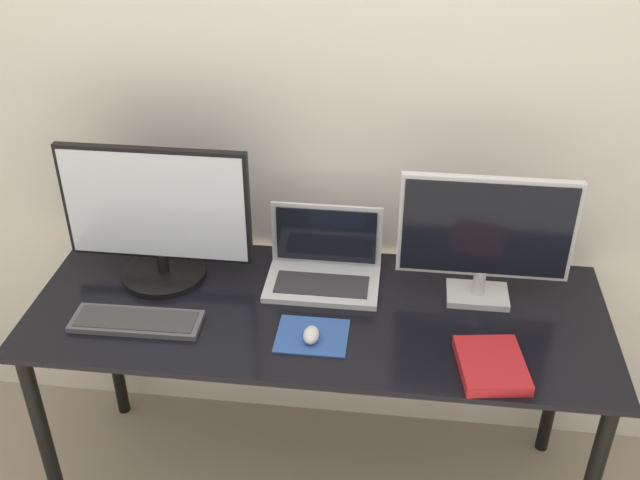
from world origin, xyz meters
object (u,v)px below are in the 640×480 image
Objects in this scene: laptop at (325,264)px; keyboard at (137,321)px; mouse at (311,335)px; monitor_right at (485,235)px; monitor_left at (157,218)px; book at (492,365)px.

laptop is 0.92× the size of keyboard.
monitor_right is at bearing 29.36° from mouse.
monitor_right is 0.49m from laptop.
monitor_left reaches higher than laptop.
book is (0.48, -0.36, -0.04)m from laptop.
laptop is at bearing 89.29° from mouse.
book is at bearing -86.74° from monitor_right.
laptop reaches higher than book.
monitor_right is 2.13× the size of book.
monitor_right reaches higher than mouse.
book is (0.02, -0.32, -0.20)m from monitor_right.
mouse is (0.49, -0.26, -0.18)m from monitor_left.
mouse is (-0.46, -0.26, -0.20)m from monitor_right.
monitor_right reaches higher than keyboard.
laptop is (0.50, 0.04, -0.15)m from monitor_left.
monitor_right is at bearing 14.19° from keyboard.
monitor_left is 2.43× the size of book.
monitor_left is 0.96m from monitor_right.
monitor_left is at bearing -179.99° from monitor_right.
book is at bearing -6.80° from mouse.
laptop is (-0.46, 0.04, -0.16)m from monitor_right.
laptop is at bearing 174.82° from monitor_right.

